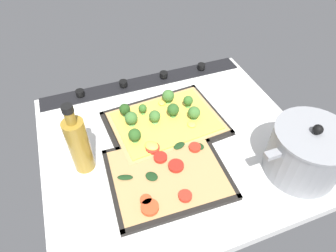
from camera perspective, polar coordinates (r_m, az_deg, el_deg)
The scene contains 8 objects.
ground_plane at distance 86.58cm, azimuth 1.24°, elevation -3.57°, with size 74.27×66.38×3.00cm, color white.
stove_control_panel at distance 106.06cm, azimuth -4.65°, elevation 8.57°, with size 71.29×7.00×2.60cm.
baking_tray_front at distance 89.70cm, azimuth -0.59°, elevation 0.38°, with size 35.60×27.63×1.30cm.
broccoli_pizza at distance 88.68cm, azimuth -1.00°, elevation 1.29°, with size 33.01×25.05×5.97cm.
baking_tray_back at distance 77.62cm, azimuth -0.10°, elevation -9.34°, with size 30.81×26.28×1.30cm.
veggie_pizza_back at distance 77.04cm, azimuth -0.16°, elevation -9.01°, with size 28.32×23.80×1.90cm.
cooking_pot at distance 81.33cm, azimuth 25.14°, elevation -4.57°, with size 25.71×18.88×16.21cm.
oil_bottle at distance 76.12cm, azimuth -16.84°, elevation -3.44°, with size 5.30×5.30×21.28cm.
Camera 1 is at (21.68, 52.80, 63.60)cm, focal length 31.57 mm.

